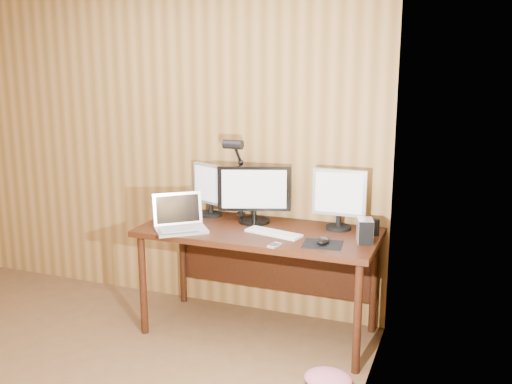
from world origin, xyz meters
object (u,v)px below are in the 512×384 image
Objects in this scene: keyboard at (274,233)px; hard_drive at (365,231)px; desk at (262,244)px; monitor_center at (254,194)px; speaker at (376,227)px; desk_lamp at (237,166)px; laptop at (180,221)px; monitor_left at (211,189)px; mouse at (323,241)px; phone at (274,245)px; monitor_right at (339,197)px.

hard_drive reaches higher than keyboard.
monitor_center is at bearing 137.46° from desk.
desk_lamp is (-1.01, 0.09, 0.32)m from speaker.
monitor_center is 1.17× the size of laptop.
desk_lamp is at bearing 155.44° from keyboard.
laptop is 3.87× the size of speaker.
laptop is (-0.05, -0.39, -0.14)m from monitor_left.
monitor_center is 0.80× the size of desk_lamp.
monitor_left reaches higher than speaker.
mouse is at bearing -1.99° from keyboard.
hard_drive is 0.58m from phone.
mouse is 0.30m from phone.
desk_lamp is at bearing 135.42° from monitor_center.
desk_lamp is (0.20, 0.02, 0.18)m from monitor_left.
monitor_center is 0.59m from phone.
monitor_left is 0.42m from laptop.
monitor_left is 3.24× the size of mouse.
monitor_center reaches higher than monitor_left.
monitor_right is at bearing 22.41° from monitor_left.
monitor_center is 0.68m from mouse.
hard_drive is 0.17m from speaker.
hard_drive is at bearing -7.37° from desk.
hard_drive is at bearing 11.56° from monitor_left.
desk is at bearing -48.72° from desk_lamp.
monitor_right is at bearing 49.47° from keyboard.
laptop is at bearing -159.63° from monitor_center.
desk is 0.56m from mouse.
hard_drive is (0.72, -0.09, 0.20)m from desk.
monitor_right reaches higher than laptop.
keyboard is 3.40× the size of mouse.
desk is 0.62m from monitor_right.
desk is 0.58m from desk_lamp.
mouse reaches higher than phone.
mouse is 0.91m from desk_lamp.
hard_drive is at bearing 40.92° from phone.
mouse is 1.08× the size of phone.
keyboard is (0.22, -0.22, -0.20)m from monitor_center.
monitor_right reaches higher than desk.
phone is at bearing -48.44° from laptop.
monitor_right is 3.48× the size of mouse.
monitor_right is 0.62m from phone.
monitor_right is at bearing 72.51° from phone.
monitor_center is 0.84m from hard_drive.
hard_drive is at bearing -104.02° from speaker.
mouse is (0.98, 0.02, -0.03)m from laptop.
hard_drive is 1.43× the size of phone.
laptop is 0.68× the size of desk_lamp.
monitor_right reaches higher than speaker.
monitor_left is 3.54× the size of speaker.
laptop is at bearing -156.05° from keyboard.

